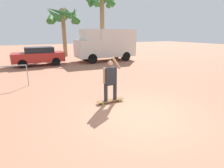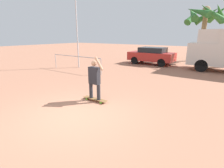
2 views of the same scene
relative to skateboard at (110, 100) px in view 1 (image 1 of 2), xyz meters
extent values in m
plane|color=#A36B51|center=(0.29, -1.35, -0.08)|extent=(80.00, 80.00, 0.00)
cube|color=brown|center=(0.00, 0.00, 0.01)|extent=(1.07, 0.23, 0.02)
cylinder|color=#66C633|center=(-0.36, -0.09, -0.04)|extent=(0.08, 0.03, 0.08)
cylinder|color=#66C633|center=(-0.36, 0.09, -0.04)|extent=(0.08, 0.03, 0.08)
cylinder|color=#66C633|center=(0.36, -0.09, -0.04)|extent=(0.08, 0.03, 0.08)
cylinder|color=#66C633|center=(0.36, 0.09, -0.04)|extent=(0.08, 0.03, 0.08)
cylinder|color=#28282D|center=(-0.19, 0.00, 0.32)|extent=(0.14, 0.14, 0.61)
cylinder|color=#28282D|center=(0.19, 0.00, 0.32)|extent=(0.14, 0.14, 0.61)
cube|color=#232328|center=(0.00, 0.00, 0.95)|extent=(0.42, 0.22, 0.65)
sphere|color=#A37556|center=(0.00, 0.00, 1.42)|extent=(0.20, 0.20, 0.20)
cylinder|color=#A37556|center=(-0.24, 0.00, 0.99)|extent=(0.09, 0.09, 0.58)
cylinder|color=#A37556|center=(0.24, 0.00, 1.42)|extent=(0.37, 0.09, 0.48)
cylinder|color=black|center=(2.49, 8.66, 0.35)|extent=(0.86, 0.28, 0.86)
cylinder|color=black|center=(2.49, 10.65, 0.35)|extent=(0.86, 0.28, 0.86)
cylinder|color=black|center=(5.87, 8.66, 0.35)|extent=(0.86, 0.28, 0.86)
cylinder|color=black|center=(5.87, 10.65, 0.35)|extent=(0.86, 0.28, 0.86)
cube|color=silver|center=(2.41, 9.66, 1.12)|extent=(1.91, 2.27, 1.53)
cube|color=black|center=(2.03, 9.66, 1.42)|extent=(0.04, 1.93, 0.77)
cube|color=silver|center=(5.13, 9.66, 1.57)|extent=(3.54, 2.27, 2.45)
cube|color=silver|center=(2.70, 9.66, 2.34)|extent=(1.33, 2.09, 0.92)
cylinder|color=black|center=(-2.91, 9.01, 0.25)|extent=(0.67, 0.22, 0.67)
cylinder|color=black|center=(-2.91, 10.57, 0.25)|extent=(0.67, 0.22, 0.67)
cylinder|color=black|center=(-0.49, 9.01, 0.25)|extent=(0.67, 0.22, 0.67)
cylinder|color=black|center=(-0.49, 10.57, 0.25)|extent=(0.67, 0.22, 0.67)
cube|color=#B22823|center=(-1.70, 9.79, 0.61)|extent=(3.91, 1.78, 0.71)
cube|color=black|center=(-1.60, 9.79, 1.18)|extent=(2.15, 1.57, 0.43)
cylinder|color=#8E704C|center=(5.71, 13.76, 3.16)|extent=(0.49, 0.49, 6.48)
cone|color=#2D6B2D|center=(6.79, 13.65, 6.07)|extent=(0.83, 2.24, 1.61)
cone|color=#2D6B2D|center=(6.56, 14.43, 6.12)|extent=(1.86, 2.12, 1.48)
cone|color=#2D6B2D|center=(5.55, 14.83, 6.08)|extent=(2.26, 0.91, 1.59)
cylinder|color=#8E704C|center=(1.52, 14.68, 2.31)|extent=(0.44, 0.44, 4.79)
sphere|color=#8E704C|center=(1.52, 14.68, 4.71)|extent=(0.70, 0.70, 0.70)
cone|color=#2D6B2D|center=(2.70, 14.42, 4.34)|extent=(1.17, 2.51, 1.81)
cone|color=#2D6B2D|center=(2.40, 15.50, 4.40)|extent=(2.19, 2.27, 1.62)
cone|color=#2D6B2D|center=(1.44, 15.88, 4.31)|extent=(2.44, 0.84, 1.88)
cone|color=#2D6B2D|center=(0.39, 15.09, 4.29)|extent=(1.45, 2.46, 1.94)
cone|color=#2D6B2D|center=(0.42, 14.17, 4.38)|extent=(1.65, 2.52, 1.69)
cone|color=#2D6B2D|center=(0.99, 13.59, 4.49)|extent=(2.55, 1.72, 1.36)
cone|color=#2D6B2D|center=(2.14, 13.64, 4.31)|extent=(2.40, 1.80, 1.90)
cylinder|color=#99999E|center=(-2.70, 3.86, 0.44)|extent=(0.04, 0.04, 1.05)
camera|label=1|loc=(-2.73, -5.57, 2.46)|focal=28.00mm
camera|label=2|loc=(4.20, -4.93, 2.43)|focal=28.00mm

